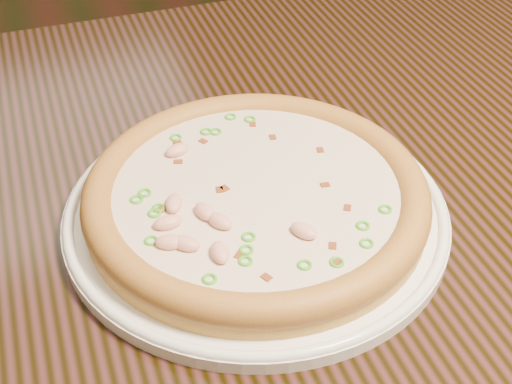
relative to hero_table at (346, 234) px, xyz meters
name	(u,v)px	position (x,y,z in m)	size (l,w,h in m)	color
ground	(59,253)	(-0.32, 0.79, -0.65)	(9.00, 9.00, 0.00)	black
hero_table	(346,234)	(0.00, 0.00, 0.00)	(1.20, 0.80, 0.75)	black
plate	(256,211)	(-0.12, -0.05, 0.11)	(0.34, 0.34, 0.02)	white
pizza	(256,195)	(-0.12, -0.05, 0.13)	(0.30, 0.30, 0.03)	gold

